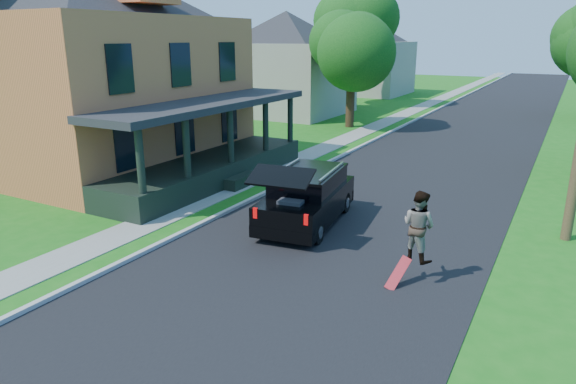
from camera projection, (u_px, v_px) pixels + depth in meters
The scene contains 13 objects.
ground at pixel (289, 281), 11.81m from camera, with size 140.00×140.00×0.00m, color #176414.
street at pixel (462, 138), 28.56m from camera, with size 8.00×120.00×0.02m, color black.
curb at pixel (392, 132), 30.44m from camera, with size 0.15×120.00×0.12m, color #A2A29D.
sidewalk at pixel (367, 130), 31.16m from camera, with size 1.30×120.00×0.03m, color gray.
front_walk at pixel (159, 173), 21.25m from camera, with size 6.50×1.20×0.03m, color gray.
main_house at pixel (90, 49), 21.36m from camera, with size 15.56×15.56×10.10m.
neighbor_house_mid at pixel (286, 55), 36.97m from camera, with size 12.78×12.78×8.30m.
neighbor_house_far at pixel (366, 50), 50.36m from camera, with size 12.78×12.78×8.30m.
black_suv at pixel (307, 197), 15.27m from camera, with size 2.34×4.84×2.17m.
skateboarder at pixel (419, 226), 11.52m from camera, with size 0.96×0.86×1.64m.
skateboard at pixel (398, 274), 11.54m from camera, with size 0.43×0.66×0.67m.
tree_left_mid at pixel (352, 43), 30.85m from camera, with size 5.48×5.55×7.66m.
tree_left_far at pixel (349, 21), 39.88m from camera, with size 6.63×6.42×9.99m.
Camera 1 is at (5.18, -9.38, 5.39)m, focal length 32.00 mm.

